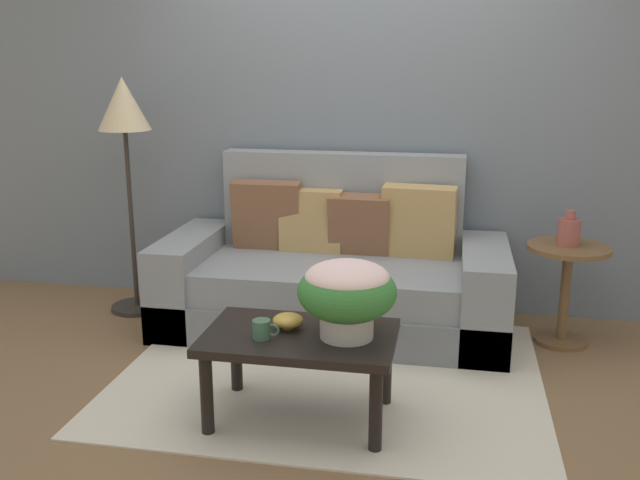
{
  "coord_description": "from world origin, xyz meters",
  "views": [
    {
      "loc": [
        0.6,
        -3.49,
        1.67
      ],
      "look_at": [
        -0.07,
        0.02,
        0.73
      ],
      "focal_mm": 39.4,
      "sensor_mm": 36.0,
      "label": 1
    }
  ],
  "objects_px": {
    "table_vase": "(569,231)",
    "side_table": "(566,276)",
    "coffee_table": "(300,347)",
    "potted_plant": "(347,291)",
    "couch": "(334,277)",
    "floor_lamp": "(125,125)",
    "coffee_mug": "(262,329)",
    "snack_bowl": "(288,321)"
  },
  "relations": [
    {
      "from": "couch",
      "to": "coffee_mug",
      "type": "bearing_deg",
      "value": -94.56
    },
    {
      "from": "coffee_table",
      "to": "coffee_mug",
      "type": "height_order",
      "value": "coffee_mug"
    },
    {
      "from": "couch",
      "to": "snack_bowl",
      "type": "relative_size",
      "value": 14.78
    },
    {
      "from": "side_table",
      "to": "snack_bowl",
      "type": "xyz_separation_m",
      "value": [
        -1.41,
        -1.14,
        0.06
      ]
    },
    {
      "from": "coffee_table",
      "to": "floor_lamp",
      "type": "xyz_separation_m",
      "value": [
        -1.41,
        1.25,
        0.88
      ]
    },
    {
      "from": "snack_bowl",
      "to": "table_vase",
      "type": "bearing_deg",
      "value": 39.4
    },
    {
      "from": "couch",
      "to": "potted_plant",
      "type": "distance_m",
      "value": 1.29
    },
    {
      "from": "coffee_table",
      "to": "coffee_mug",
      "type": "distance_m",
      "value": 0.21
    },
    {
      "from": "floor_lamp",
      "to": "snack_bowl",
      "type": "distance_m",
      "value": 1.96
    },
    {
      "from": "coffee_mug",
      "to": "table_vase",
      "type": "bearing_deg",
      "value": 41.05
    },
    {
      "from": "side_table",
      "to": "snack_bowl",
      "type": "height_order",
      "value": "side_table"
    },
    {
      "from": "coffee_table",
      "to": "floor_lamp",
      "type": "bearing_deg",
      "value": 138.52
    },
    {
      "from": "potted_plant",
      "to": "couch",
      "type": "bearing_deg",
      "value": 102.33
    },
    {
      "from": "coffee_table",
      "to": "potted_plant",
      "type": "distance_m",
      "value": 0.36
    },
    {
      "from": "table_vase",
      "to": "couch",
      "type": "bearing_deg",
      "value": 179.37
    },
    {
      "from": "side_table",
      "to": "snack_bowl",
      "type": "relative_size",
      "value": 4.2
    },
    {
      "from": "potted_plant",
      "to": "coffee_mug",
      "type": "bearing_deg",
      "value": -166.06
    },
    {
      "from": "side_table",
      "to": "floor_lamp",
      "type": "distance_m",
      "value": 2.88
    },
    {
      "from": "floor_lamp",
      "to": "coffee_mug",
      "type": "distance_m",
      "value": 2.0
    },
    {
      "from": "potted_plant",
      "to": "table_vase",
      "type": "height_order",
      "value": "table_vase"
    },
    {
      "from": "floor_lamp",
      "to": "snack_bowl",
      "type": "bearing_deg",
      "value": -41.66
    },
    {
      "from": "couch",
      "to": "coffee_table",
      "type": "relative_size",
      "value": 2.41
    },
    {
      "from": "potted_plant",
      "to": "table_vase",
      "type": "relative_size",
      "value": 2.16
    },
    {
      "from": "coffee_table",
      "to": "snack_bowl",
      "type": "height_order",
      "value": "snack_bowl"
    },
    {
      "from": "snack_bowl",
      "to": "table_vase",
      "type": "xyz_separation_m",
      "value": [
        1.4,
        1.15,
        0.22
      ]
    },
    {
      "from": "coffee_mug",
      "to": "coffee_table",
      "type": "bearing_deg",
      "value": 30.89
    },
    {
      "from": "coffee_mug",
      "to": "table_vase",
      "type": "relative_size",
      "value": 0.6
    },
    {
      "from": "couch",
      "to": "coffee_table",
      "type": "xyz_separation_m",
      "value": [
        0.05,
        -1.22,
        0.04
      ]
    },
    {
      "from": "couch",
      "to": "coffee_mug",
      "type": "relative_size",
      "value": 17.05
    },
    {
      "from": "side_table",
      "to": "floor_lamp",
      "type": "xyz_separation_m",
      "value": [
        -2.76,
        0.05,
        0.83
      ]
    },
    {
      "from": "potted_plant",
      "to": "table_vase",
      "type": "xyz_separation_m",
      "value": [
        1.12,
        1.2,
        0.04
      ]
    },
    {
      "from": "snack_bowl",
      "to": "floor_lamp",
      "type": "bearing_deg",
      "value": 138.34
    },
    {
      "from": "side_table",
      "to": "couch",
      "type": "bearing_deg",
      "value": 179.07
    },
    {
      "from": "coffee_table",
      "to": "table_vase",
      "type": "xyz_separation_m",
      "value": [
        1.33,
        1.2,
        0.32
      ]
    },
    {
      "from": "floor_lamp",
      "to": "snack_bowl",
      "type": "height_order",
      "value": "floor_lamp"
    },
    {
      "from": "table_vase",
      "to": "side_table",
      "type": "bearing_deg",
      "value": -41.74
    },
    {
      "from": "coffee_mug",
      "to": "floor_lamp",
      "type": "bearing_deg",
      "value": 133.26
    },
    {
      "from": "couch",
      "to": "floor_lamp",
      "type": "height_order",
      "value": "floor_lamp"
    },
    {
      "from": "couch",
      "to": "coffee_mug",
      "type": "height_order",
      "value": "couch"
    },
    {
      "from": "side_table",
      "to": "table_vase",
      "type": "xyz_separation_m",
      "value": [
        -0.01,
        0.01,
        0.27
      ]
    },
    {
      "from": "snack_bowl",
      "to": "coffee_table",
      "type": "bearing_deg",
      "value": -37.5
    },
    {
      "from": "floor_lamp",
      "to": "coffee_mug",
      "type": "height_order",
      "value": "floor_lamp"
    }
  ]
}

